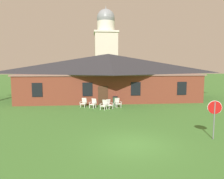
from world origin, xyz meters
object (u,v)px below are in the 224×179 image
stop_sign (215,112)px  lawn_chair_middle (109,104)px  lawn_chair_by_porch (84,102)px  lawn_chair_near_door (93,103)px  lawn_chair_right_end (118,103)px  trash_bin (115,101)px  lawn_chair_left_end (104,105)px

stop_sign → lawn_chair_middle: 11.07m
stop_sign → lawn_chair_by_porch: size_ratio=2.42×
lawn_chair_near_door → lawn_chair_middle: (1.57, -0.59, 0.00)m
lawn_chair_near_door → lawn_chair_right_end: 2.55m
lawn_chair_middle → lawn_chair_right_end: same height
lawn_chair_by_porch → lawn_chair_near_door: 1.13m
lawn_chair_right_end → trash_bin: 1.23m
lawn_chair_middle → trash_bin: size_ratio=0.98×
lawn_chair_near_door → trash_bin: bearing=28.9°
lawn_chair_right_end → lawn_chair_by_porch: bearing=173.5°
lawn_chair_by_porch → lawn_chair_near_door: bearing=-27.5°
lawn_chair_left_end → lawn_chair_middle: size_ratio=1.00×
lawn_chair_right_end → trash_bin: bearing=95.5°
lawn_chair_by_porch → lawn_chair_middle: 2.80m
lawn_chair_by_porch → lawn_chair_right_end: 3.57m
lawn_chair_by_porch → lawn_chair_left_end: size_ratio=1.00×
lawn_chair_by_porch → lawn_chair_left_end: same height
lawn_chair_near_door → lawn_chair_middle: bearing=-20.5°
lawn_chair_left_end → lawn_chair_right_end: same height
stop_sign → lawn_chair_by_porch: stop_sign is taller
lawn_chair_right_end → trash_bin: size_ratio=0.98×
lawn_chair_left_end → lawn_chair_right_end: size_ratio=1.00×
lawn_chair_left_end → lawn_chair_right_end: (1.48, 1.06, 0.00)m
lawn_chair_by_porch → lawn_chair_left_end: bearing=-35.3°
lawn_chair_left_end → trash_bin: bearing=59.1°
lawn_chair_middle → lawn_chair_right_end: bearing=36.0°
lawn_chair_middle → lawn_chair_right_end: size_ratio=1.00×
lawn_chair_near_door → trash_bin: size_ratio=0.98×
stop_sign → trash_bin: size_ratio=2.36×
stop_sign → lawn_chair_left_end: stop_sign is taller
lawn_chair_near_door → lawn_chair_left_end: size_ratio=1.00×
lawn_chair_middle → lawn_chair_near_door: bearing=159.5°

